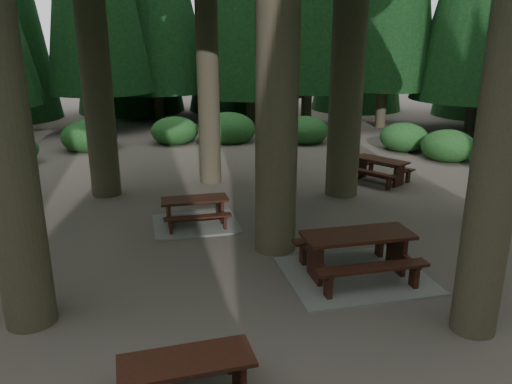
# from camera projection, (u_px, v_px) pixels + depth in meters

# --- Properties ---
(ground) EXTENTS (80.00, 80.00, 0.00)m
(ground) POSITION_uv_depth(u_px,v_px,m) (236.00, 251.00, 10.40)
(ground) COLOR #574D47
(ground) RESTS_ON ground
(picnic_table_a) EXTENTS (3.11, 2.84, 0.87)m
(picnic_table_a) POSITION_uv_depth(u_px,v_px,m) (356.00, 262.00, 9.18)
(picnic_table_a) COLOR gray
(picnic_table_a) RESTS_ON ground
(picnic_table_c) EXTENTS (2.38, 2.17, 0.66)m
(picnic_table_c) POSITION_uv_depth(u_px,v_px,m) (195.00, 217.00, 11.74)
(picnic_table_c) COLOR gray
(picnic_table_c) RESTS_ON ground
(picnic_table_d) EXTENTS (2.11, 2.07, 0.71)m
(picnic_table_d) POSITION_uv_depth(u_px,v_px,m) (380.00, 167.00, 15.15)
(picnic_table_d) COLOR black
(picnic_table_d) RESTS_ON ground
(picnic_table_e) EXTENTS (1.94, 1.77, 0.69)m
(picnic_table_e) POSITION_uv_depth(u_px,v_px,m) (187.00, 376.00, 5.88)
(picnic_table_e) COLOR black
(picnic_table_e) RESTS_ON ground
(shrub_ring) EXTENTS (23.86, 24.64, 1.49)m
(shrub_ring) POSITION_uv_depth(u_px,v_px,m) (273.00, 221.00, 10.92)
(shrub_ring) COLOR #1D5528
(shrub_ring) RESTS_ON ground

